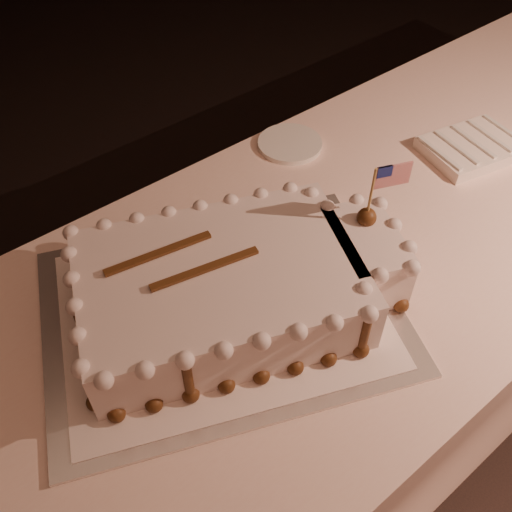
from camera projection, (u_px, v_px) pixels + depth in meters
banquet_table at (360, 322)px, 1.48m from camera, size 2.40×0.80×0.75m
cake_board at (222, 311)px, 1.03m from camera, size 0.76×0.67×0.01m
doily at (221, 309)px, 1.03m from camera, size 0.68×0.61×0.00m
sheet_cake at (239, 285)px, 0.99m from camera, size 0.62×0.48×0.24m
napkin_stack at (472, 148)px, 1.34m from camera, size 0.25×0.20×0.04m
side_plate at (290, 144)px, 1.37m from camera, size 0.15×0.15×0.01m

